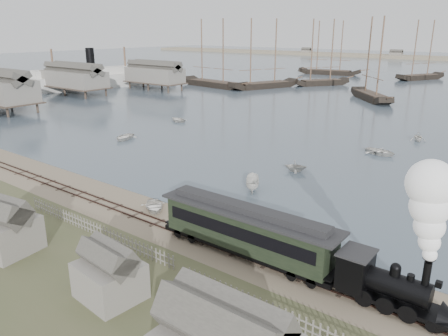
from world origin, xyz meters
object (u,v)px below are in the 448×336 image
Objects in this scene: locomotive at (416,251)px; beached_dinghy at (154,206)px; passenger_coach at (246,229)px; steamship at (91,68)px.

locomotive is 2.75× the size of beached_dinghy.
steamship reaches higher than passenger_coach.
steamship is at bearing 94.79° from beached_dinghy.
steamship is (-82.56, 53.54, 5.49)m from beached_dinghy.
locomotive is at bearing -56.80° from beached_dinghy.
steamship is (-94.95, 55.50, 3.53)m from passenger_coach.
steamship is (-107.14, 55.50, 1.40)m from locomotive.
beached_dinghy is (-24.58, 1.96, -4.10)m from locomotive.
locomotive is at bearing -103.05° from steamship.
locomotive is 120.67m from steamship.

